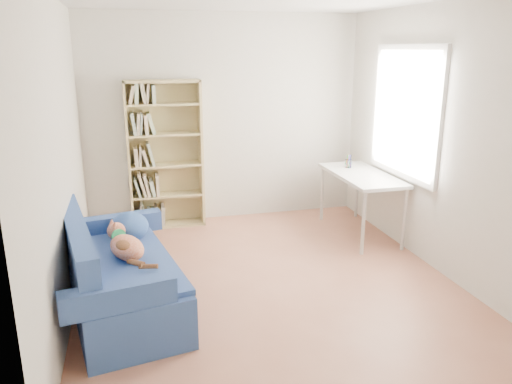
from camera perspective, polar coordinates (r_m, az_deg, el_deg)
The scene contains 6 objects.
ground at distance 4.91m, azimuth 1.13°, elevation -10.10°, with size 4.00×4.00×0.00m, color #9C5D46.
room_shell at distance 4.49m, azimuth 2.36°, elevation 9.30°, with size 3.54×4.04×2.62m.
sofa at distance 4.44m, azimuth -15.56°, elevation -9.04°, with size 1.09×1.82×0.83m.
bookshelf at distance 6.24m, azimuth -10.28°, elevation 3.52°, with size 0.90×0.28×1.81m.
desk at distance 6.01m, azimuth 11.96°, elevation 1.44°, with size 0.59×1.29×0.75m.
pen_cup at distance 6.25m, azimuth 10.52°, elevation 3.32°, with size 0.09×0.09×0.17m.
Camera 1 is at (-1.19, -4.24, 2.17)m, focal length 35.00 mm.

